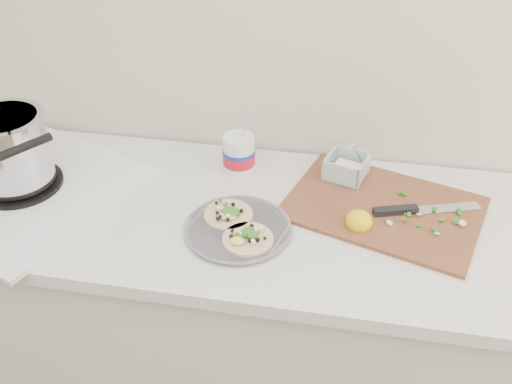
% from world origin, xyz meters
% --- Properties ---
extents(counter, '(2.44, 0.66, 0.90)m').
position_xyz_m(counter, '(0.00, 1.43, 0.45)').
color(counter, silver).
rests_on(counter, ground).
extents(stove, '(0.76, 0.73, 0.28)m').
position_xyz_m(stove, '(-0.55, 1.40, 0.99)').
color(stove, silver).
rests_on(stove, counter).
extents(taco_plate, '(0.28, 0.28, 0.04)m').
position_xyz_m(taco_plate, '(0.11, 1.33, 0.92)').
color(taco_plate, slate).
rests_on(taco_plate, counter).
extents(tub, '(0.10, 0.10, 0.22)m').
position_xyz_m(tub, '(0.06, 1.61, 0.97)').
color(tub, white).
rests_on(tub, counter).
extents(cutboard, '(0.59, 0.49, 0.08)m').
position_xyz_m(cutboard, '(0.48, 1.51, 0.92)').
color(cutboard, brown).
rests_on(cutboard, counter).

